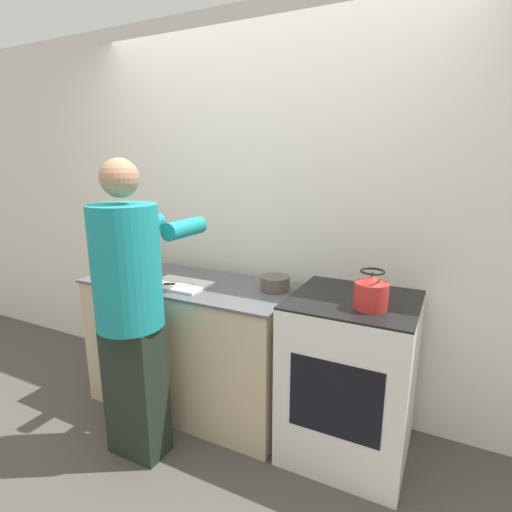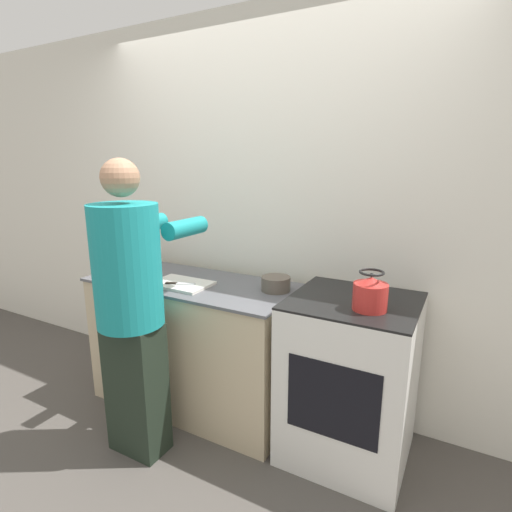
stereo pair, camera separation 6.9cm
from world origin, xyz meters
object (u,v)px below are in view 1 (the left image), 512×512
at_px(person, 131,305).
at_px(bowl_prep, 275,284).
at_px(kettle, 371,292).
at_px(oven, 350,377).
at_px(cutting_board, 179,284).
at_px(knife, 178,284).
at_px(canister_jar, 133,257).

height_order(person, bowl_prep, person).
bearing_deg(kettle, person, -159.79).
bearing_deg(person, oven, 26.71).
xyz_separation_m(person, cutting_board, (0.00, 0.42, -0.01)).
height_order(oven, knife, oven).
xyz_separation_m(bowl_prep, canister_jar, (-1.11, -0.02, 0.05)).
relative_size(knife, bowl_prep, 1.06).
xyz_separation_m(cutting_board, kettle, (1.17, 0.01, 0.12)).
relative_size(cutting_board, kettle, 1.88).
bearing_deg(cutting_board, bowl_prep, 18.28).
relative_size(kettle, canister_jar, 1.06).
xyz_separation_m(cutting_board, bowl_prep, (0.57, 0.19, 0.03)).
distance_m(person, cutting_board, 0.42).
relative_size(knife, canister_jar, 1.00).
xyz_separation_m(oven, person, (-1.07, -0.54, 0.43)).
bearing_deg(bowl_prep, canister_jar, -178.75).
xyz_separation_m(person, canister_jar, (-0.54, 0.58, 0.08)).
relative_size(oven, canister_jar, 4.99).
relative_size(oven, person, 0.56).
distance_m(person, canister_jar, 0.80).
xyz_separation_m(person, bowl_prep, (0.57, 0.61, 0.03)).
xyz_separation_m(knife, bowl_prep, (0.56, 0.22, 0.02)).
bearing_deg(bowl_prep, knife, -158.59).
bearing_deg(oven, bowl_prep, 172.05).
bearing_deg(bowl_prep, oven, -7.95).
bearing_deg(kettle, bowl_prep, 163.64).
bearing_deg(kettle, cutting_board, -179.35).
distance_m(cutting_board, canister_jar, 0.57).
bearing_deg(oven, kettle, -45.98).
xyz_separation_m(knife, kettle, (1.16, 0.04, 0.11)).
distance_m(cutting_board, kettle, 1.18).
xyz_separation_m(oven, canister_jar, (-1.61, 0.05, 0.51)).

